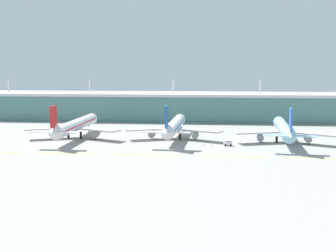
{
  "coord_description": "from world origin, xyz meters",
  "views": [
    {
      "loc": [
        18.93,
        -158.24,
        35.56
      ],
      "look_at": [
        2.49,
        37.02,
        7.0
      ],
      "focal_mm": 43.54,
      "sensor_mm": 36.0,
      "label": 1
    }
  ],
  "objects_px": {
    "airliner_near": "(75,126)",
    "baggage_cart": "(228,143)",
    "safety_cone_left_wingtip": "(203,145)",
    "airliner_far": "(284,129)",
    "airliner_middle": "(174,126)",
    "safety_cone_nose_front": "(212,145)"
  },
  "relations": [
    {
      "from": "airliner_near",
      "to": "baggage_cart",
      "type": "relative_size",
      "value": 16.84
    },
    {
      "from": "baggage_cart",
      "to": "safety_cone_left_wingtip",
      "type": "xyz_separation_m",
      "value": [
        -11.15,
        -0.17,
        -0.91
      ]
    },
    {
      "from": "airliner_near",
      "to": "airliner_far",
      "type": "bearing_deg",
      "value": -2.02
    },
    {
      "from": "airliner_middle",
      "to": "airliner_far",
      "type": "bearing_deg",
      "value": -6.25
    },
    {
      "from": "airliner_near",
      "to": "airliner_middle",
      "type": "bearing_deg",
      "value": 2.48
    },
    {
      "from": "airliner_middle",
      "to": "safety_cone_left_wingtip",
      "type": "relative_size",
      "value": 86.48
    },
    {
      "from": "baggage_cart",
      "to": "safety_cone_nose_front",
      "type": "relative_size",
      "value": 5.37
    },
    {
      "from": "airliner_far",
      "to": "baggage_cart",
      "type": "bearing_deg",
      "value": -159.37
    },
    {
      "from": "airliner_far",
      "to": "safety_cone_nose_front",
      "type": "bearing_deg",
      "value": -161.06
    },
    {
      "from": "airliner_near",
      "to": "safety_cone_nose_front",
      "type": "relative_size",
      "value": 90.5
    },
    {
      "from": "airliner_near",
      "to": "safety_cone_left_wingtip",
      "type": "distance_m",
      "value": 65.61
    },
    {
      "from": "baggage_cart",
      "to": "safety_cone_nose_front",
      "type": "xyz_separation_m",
      "value": [
        -7.14,
        -1.57,
        -0.91
      ]
    },
    {
      "from": "airliner_middle",
      "to": "airliner_far",
      "type": "relative_size",
      "value": 1.03
    },
    {
      "from": "safety_cone_nose_front",
      "to": "baggage_cart",
      "type": "bearing_deg",
      "value": 12.36
    },
    {
      "from": "airliner_middle",
      "to": "safety_cone_left_wingtip",
      "type": "xyz_separation_m",
      "value": [
        14.48,
        -15.92,
        -6.09
      ]
    },
    {
      "from": "airliner_far",
      "to": "baggage_cart",
      "type": "height_order",
      "value": "airliner_far"
    },
    {
      "from": "airliner_near",
      "to": "safety_cone_nose_front",
      "type": "height_order",
      "value": "airliner_near"
    },
    {
      "from": "airliner_near",
      "to": "airliner_far",
      "type": "height_order",
      "value": "same"
    },
    {
      "from": "airliner_far",
      "to": "safety_cone_nose_front",
      "type": "relative_size",
      "value": 83.91
    },
    {
      "from": "airliner_near",
      "to": "safety_cone_left_wingtip",
      "type": "bearing_deg",
      "value": -12.18
    },
    {
      "from": "airliner_far",
      "to": "safety_cone_nose_front",
      "type": "height_order",
      "value": "airliner_far"
    },
    {
      "from": "airliner_near",
      "to": "baggage_cart",
      "type": "distance_m",
      "value": 76.41
    }
  ]
}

